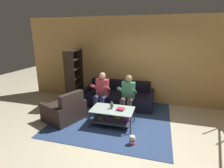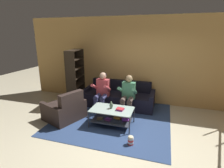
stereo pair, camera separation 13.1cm
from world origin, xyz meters
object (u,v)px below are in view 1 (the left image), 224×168
Objects in this scene: book_stack at (121,109)px; vase at (112,105)px; person_seated_left at (102,90)px; person_seated_right at (128,93)px; couch at (118,97)px; armchair at (65,110)px; popcorn_tub at (132,140)px; bookshelf at (73,80)px; coffee_table at (113,115)px.

vase is at bearing 172.77° from book_stack.
person_seated_left is 0.82m from person_seated_right.
couch is at bearing 51.36° from person_seated_left.
armchair is 5.59× the size of popcorn_tub.
armchair is (0.35, -1.23, -0.53)m from bookshelf.
bookshelf is at bearing 145.83° from vase.
coffee_table is at bearing -34.33° from bookshelf.
coffee_table is 5.24× the size of book_stack.
book_stack is at bearing 120.88° from popcorn_tub.
person_seated_right is 1.66m from popcorn_tub.
vase is at bearing 3.66° from armchair.
popcorn_tub is (0.64, -0.70, -0.19)m from coffee_table.
person_seated_right reaches higher than vase.
person_seated_left is (-0.41, -0.51, 0.37)m from couch.
couch is 10.69× the size of popcorn_tub.
book_stack is 1.60m from armchair.
bookshelf is (-1.73, 1.18, 0.51)m from coffee_table.
bookshelf is at bearing 169.53° from person_seated_right.
vase is (-0.04, 0.03, 0.25)m from coffee_table.
person_seated_left reaches higher than popcorn_tub.
coffee_table is at bearing -82.52° from couch.
person_seated_left reaches higher than person_seated_right.
person_seated_right is 0.92m from coffee_table.
person_seated_left is 1.07m from coffee_table.
person_seated_right is (0.41, -0.51, 0.36)m from couch.
couch is 1.34m from coffee_table.
book_stack is (0.25, -0.03, -0.06)m from vase.
popcorn_tub is (0.67, -0.74, -0.44)m from vase.
book_stack is at bearing -31.29° from bookshelf.
armchair is at bearing -132.13° from person_seated_left.
person_seated_right is 0.64× the size of bookshelf.
person_seated_left is at bearing 125.46° from coffee_table.
couch is 1.65m from bookshelf.
bookshelf reaches higher than person_seated_right.
vase is at bearing -83.96° from couch.
armchair reaches higher than couch.
person_seated_left reaches higher than couch.
coffee_table is at bearing -41.06° from vase.
armchair is (-1.61, -0.87, -0.36)m from person_seated_right.
book_stack is at bearing -7.23° from vase.
book_stack is 0.17× the size of armchair.
vase is at bearing 132.36° from popcorn_tub.
book_stack reaches higher than popcorn_tub.
couch reaches higher than popcorn_tub.
couch is 1.83m from armchair.
vase is 0.87× the size of popcorn_tub.
couch is 2.11× the size of coffee_table.
vase is 0.89× the size of book_stack.
armchair is at bearing -176.34° from vase.
couch is 1.91× the size of armchair.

